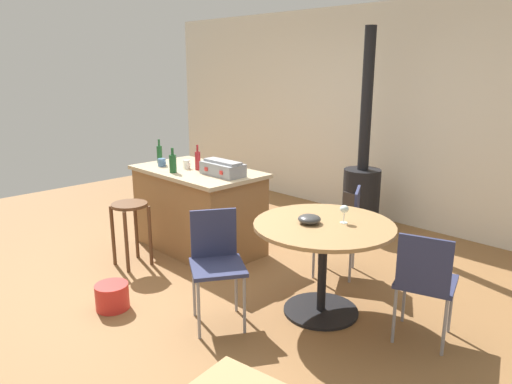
{
  "coord_description": "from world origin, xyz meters",
  "views": [
    {
      "loc": [
        3.28,
        -2.55,
        1.95
      ],
      "look_at": [
        0.25,
        0.42,
        0.83
      ],
      "focal_mm": 33.48,
      "sensor_mm": 36.0,
      "label": 1
    }
  ],
  "objects_px": {
    "folding_chair_near": "(216,258)",
    "kitchen_island": "(199,209)",
    "wooden_stool": "(130,219)",
    "wine_glass": "(344,210)",
    "bottle_1": "(160,154)",
    "cup_1": "(187,164)",
    "wood_stove": "(362,184)",
    "bottle_0": "(198,160)",
    "dining_table": "(323,245)",
    "serving_bowl": "(309,219)",
    "toolbox": "(223,168)",
    "cup_0": "(162,162)",
    "bottle_2": "(173,163)",
    "folding_chair_far": "(425,279)",
    "folding_chair_left": "(343,225)",
    "plastic_bucket": "(112,296)"
  },
  "relations": [
    {
      "from": "folding_chair_far",
      "to": "serving_bowl",
      "type": "height_order",
      "value": "folding_chair_far"
    },
    {
      "from": "bottle_2",
      "to": "bottle_1",
      "type": "bearing_deg",
      "value": 160.45
    },
    {
      "from": "toolbox",
      "to": "bottle_2",
      "type": "relative_size",
      "value": 1.81
    },
    {
      "from": "folding_chair_far",
      "to": "folding_chair_left",
      "type": "bearing_deg",
      "value": 152.92
    },
    {
      "from": "bottle_1",
      "to": "cup_1",
      "type": "relative_size",
      "value": 2.5
    },
    {
      "from": "wooden_stool",
      "to": "wine_glass",
      "type": "distance_m",
      "value": 2.18
    },
    {
      "from": "bottle_0",
      "to": "bottle_2",
      "type": "bearing_deg",
      "value": -104.78
    },
    {
      "from": "kitchen_island",
      "to": "dining_table",
      "type": "height_order",
      "value": "kitchen_island"
    },
    {
      "from": "dining_table",
      "to": "bottle_2",
      "type": "height_order",
      "value": "bottle_2"
    },
    {
      "from": "plastic_bucket",
      "to": "cup_0",
      "type": "bearing_deg",
      "value": 129.52
    },
    {
      "from": "folding_chair_near",
      "to": "folding_chair_far",
      "type": "bearing_deg",
      "value": 33.51
    },
    {
      "from": "bottle_1",
      "to": "wine_glass",
      "type": "distance_m",
      "value": 2.5
    },
    {
      "from": "folding_chair_left",
      "to": "bottle_2",
      "type": "xyz_separation_m",
      "value": [
        -1.55,
        -0.82,
        0.48
      ]
    },
    {
      "from": "folding_chair_near",
      "to": "plastic_bucket",
      "type": "height_order",
      "value": "folding_chair_near"
    },
    {
      "from": "cup_1",
      "to": "bottle_0",
      "type": "bearing_deg",
      "value": 20.26
    },
    {
      "from": "serving_bowl",
      "to": "kitchen_island",
      "type": "bearing_deg",
      "value": 171.74
    },
    {
      "from": "kitchen_island",
      "to": "wine_glass",
      "type": "xyz_separation_m",
      "value": [
        1.92,
        -0.05,
        0.42
      ]
    },
    {
      "from": "toolbox",
      "to": "cup_0",
      "type": "bearing_deg",
      "value": -166.8
    },
    {
      "from": "bottle_0",
      "to": "folding_chair_near",
      "type": "bearing_deg",
      "value": -33.08
    },
    {
      "from": "bottle_0",
      "to": "wine_glass",
      "type": "distance_m",
      "value": 1.91
    },
    {
      "from": "cup_0",
      "to": "kitchen_island",
      "type": "bearing_deg",
      "value": 23.3
    },
    {
      "from": "dining_table",
      "to": "wine_glass",
      "type": "bearing_deg",
      "value": 51.87
    },
    {
      "from": "wooden_stool",
      "to": "cup_0",
      "type": "height_order",
      "value": "cup_0"
    },
    {
      "from": "kitchen_island",
      "to": "serving_bowl",
      "type": "height_order",
      "value": "kitchen_island"
    },
    {
      "from": "wood_stove",
      "to": "dining_table",
      "type": "bearing_deg",
      "value": -64.61
    },
    {
      "from": "wine_glass",
      "to": "folding_chair_left",
      "type": "bearing_deg",
      "value": 124.96
    },
    {
      "from": "bottle_0",
      "to": "dining_table",
      "type": "bearing_deg",
      "value": -5.4
    },
    {
      "from": "wood_stove",
      "to": "cup_0",
      "type": "xyz_separation_m",
      "value": [
        -1.31,
        -1.93,
        0.35
      ]
    },
    {
      "from": "toolbox",
      "to": "bottle_1",
      "type": "bearing_deg",
      "value": -174.4
    },
    {
      "from": "kitchen_island",
      "to": "toolbox",
      "type": "bearing_deg",
      "value": 1.99
    },
    {
      "from": "wooden_stool",
      "to": "dining_table",
      "type": "relative_size",
      "value": 0.58
    },
    {
      "from": "folding_chair_near",
      "to": "kitchen_island",
      "type": "bearing_deg",
      "value": 147.11
    },
    {
      "from": "bottle_1",
      "to": "plastic_bucket",
      "type": "height_order",
      "value": "bottle_1"
    },
    {
      "from": "folding_chair_far",
      "to": "cup_0",
      "type": "height_order",
      "value": "cup_0"
    },
    {
      "from": "dining_table",
      "to": "folding_chair_far",
      "type": "height_order",
      "value": "folding_chair_far"
    },
    {
      "from": "kitchen_island",
      "to": "cup_1",
      "type": "xyz_separation_m",
      "value": [
        -0.12,
        -0.05,
        0.49
      ]
    },
    {
      "from": "folding_chair_near",
      "to": "wood_stove",
      "type": "distance_m",
      "value": 2.64
    },
    {
      "from": "bottle_2",
      "to": "kitchen_island",
      "type": "bearing_deg",
      "value": 78.24
    },
    {
      "from": "folding_chair_near",
      "to": "wine_glass",
      "type": "xyz_separation_m",
      "value": [
        0.6,
        0.8,
        0.34
      ]
    },
    {
      "from": "toolbox",
      "to": "bottle_0",
      "type": "height_order",
      "value": "bottle_0"
    },
    {
      "from": "dining_table",
      "to": "bottle_0",
      "type": "distance_m",
      "value": 1.86
    },
    {
      "from": "wood_stove",
      "to": "cup_1",
      "type": "relative_size",
      "value": 22.17
    },
    {
      "from": "bottle_1",
      "to": "cup_0",
      "type": "height_order",
      "value": "bottle_1"
    },
    {
      "from": "bottle_2",
      "to": "folding_chair_near",
      "type": "bearing_deg",
      "value": -23.0
    },
    {
      "from": "kitchen_island",
      "to": "folding_chair_near",
      "type": "xyz_separation_m",
      "value": [
        1.32,
        -0.85,
        0.08
      ]
    },
    {
      "from": "cup_1",
      "to": "folding_chair_left",
      "type": "bearing_deg",
      "value": 20.58
    },
    {
      "from": "toolbox",
      "to": "plastic_bucket",
      "type": "relative_size",
      "value": 1.7
    },
    {
      "from": "kitchen_island",
      "to": "cup_0",
      "type": "xyz_separation_m",
      "value": [
        -0.4,
        -0.17,
        0.48
      ]
    },
    {
      "from": "kitchen_island",
      "to": "bottle_0",
      "type": "xyz_separation_m",
      "value": [
        0.01,
        -0.0,
        0.54
      ]
    },
    {
      "from": "bottle_0",
      "to": "wine_glass",
      "type": "height_order",
      "value": "bottle_0"
    }
  ]
}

